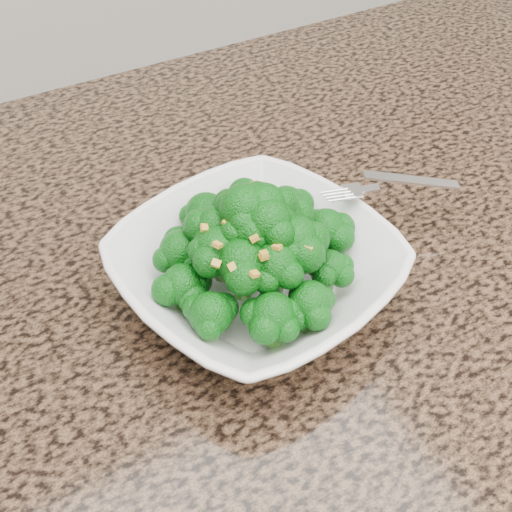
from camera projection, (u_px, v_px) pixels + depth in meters
cabinet at (299, 511)px, 0.94m from camera, size 1.55×0.95×0.87m
granite_counter at (321, 312)px, 0.63m from camera, size 1.64×1.04×0.03m
bowl at (256, 270)px, 0.61m from camera, size 0.30×0.30×0.06m
broccoli_pile at (256, 215)px, 0.56m from camera, size 0.22×0.22×0.08m
garlic_topping at (256, 177)px, 0.53m from camera, size 0.13×0.13×0.01m
fork at (372, 188)px, 0.64m from camera, size 0.17×0.09×0.01m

